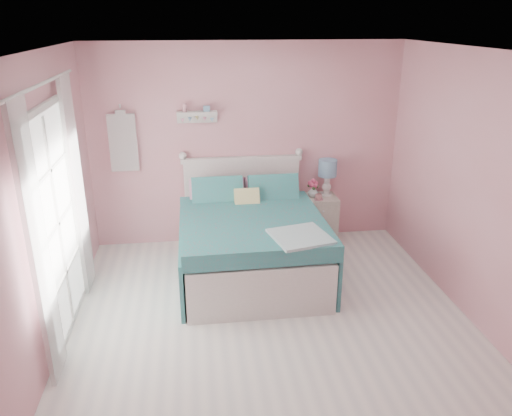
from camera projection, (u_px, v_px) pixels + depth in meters
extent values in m
plane|color=white|center=(274.00, 332.00, 4.84)|extent=(4.50, 4.50, 0.00)
plane|color=#D0848B|center=(247.00, 146.00, 6.46)|extent=(4.00, 0.00, 4.00)
plane|color=#D0848B|center=(356.00, 380.00, 2.29)|extent=(4.00, 0.00, 4.00)
plane|color=#D0848B|center=(38.00, 218.00, 4.13)|extent=(0.00, 4.50, 4.50)
plane|color=#D0848B|center=(488.00, 197.00, 4.62)|extent=(0.00, 4.50, 4.50)
plane|color=white|center=(278.00, 52.00, 3.91)|extent=(4.50, 4.50, 0.00)
cube|color=silver|center=(251.00, 257.00, 5.88)|extent=(1.50, 1.96, 0.42)
cube|color=silver|center=(251.00, 235.00, 5.77)|extent=(1.44, 1.90, 0.16)
cube|color=silver|center=(242.00, 201.00, 6.66)|extent=(1.51, 0.07, 1.11)
cube|color=silver|center=(242.00, 159.00, 6.45)|extent=(1.57, 0.09, 0.06)
cube|color=silver|center=(263.00, 294.00, 4.96)|extent=(1.51, 0.06, 0.56)
cube|color=teal|center=(252.00, 226.00, 5.57)|extent=(1.62, 1.70, 0.18)
cube|color=pink|center=(217.00, 194.00, 6.24)|extent=(0.68, 0.29, 0.43)
cube|color=pink|center=(272.00, 192.00, 6.32)|extent=(0.68, 0.29, 0.43)
cube|color=#CCBC59|center=(247.00, 201.00, 6.02)|extent=(0.30, 0.22, 0.31)
cube|color=beige|center=(319.00, 219.00, 6.70)|extent=(0.44, 0.41, 0.64)
cube|color=silver|center=(323.00, 211.00, 6.45)|extent=(0.38, 0.02, 0.16)
sphere|color=white|center=(323.00, 212.00, 6.43)|extent=(0.03, 0.03, 0.03)
cylinder|color=white|center=(326.00, 194.00, 6.65)|extent=(0.15, 0.15, 0.02)
cylinder|color=white|center=(327.00, 185.00, 6.60)|extent=(0.08, 0.08, 0.26)
cylinder|color=#75A2C3|center=(328.00, 168.00, 6.52)|extent=(0.24, 0.24, 0.22)
imported|color=silver|center=(313.00, 192.00, 6.55)|extent=(0.17, 0.17, 0.14)
imported|color=#D28C90|center=(319.00, 197.00, 6.46)|extent=(0.12, 0.12, 0.07)
sphere|color=#E54E7C|center=(313.00, 181.00, 6.50)|extent=(0.06, 0.06, 0.06)
sphere|color=#E54E7C|center=(316.00, 183.00, 6.54)|extent=(0.06, 0.06, 0.06)
sphere|color=#E54E7C|center=(310.00, 183.00, 6.51)|extent=(0.06, 0.06, 0.06)
sphere|color=#E54E7C|center=(315.00, 186.00, 6.50)|extent=(0.06, 0.06, 0.06)
sphere|color=#E54E7C|center=(311.00, 185.00, 6.49)|extent=(0.06, 0.06, 0.06)
cube|color=silver|center=(197.00, 113.00, 6.15)|extent=(0.50, 0.14, 0.04)
cube|color=silver|center=(197.00, 118.00, 6.23)|extent=(0.50, 0.03, 0.12)
cylinder|color=#D18C99|center=(184.00, 108.00, 6.10)|extent=(0.06, 0.06, 0.10)
cube|color=#75A2C3|center=(207.00, 109.00, 6.14)|extent=(0.08, 0.06, 0.07)
cube|color=white|center=(123.00, 143.00, 6.17)|extent=(0.34, 0.03, 0.72)
cube|color=silver|center=(39.00, 109.00, 4.21)|extent=(0.04, 1.32, 0.06)
cube|color=silver|center=(72.00, 321.00, 4.96)|extent=(0.04, 1.32, 0.06)
cube|color=silver|center=(39.00, 257.00, 4.01)|extent=(0.04, 0.06, 2.10)
cube|color=silver|center=(72.00, 203.00, 5.18)|extent=(0.04, 0.06, 2.10)
cube|color=white|center=(57.00, 224.00, 4.59)|extent=(0.02, 1.20, 2.04)
cube|color=white|center=(39.00, 249.00, 3.87)|extent=(0.04, 0.40, 2.32)
cube|color=white|center=(78.00, 188.00, 5.25)|extent=(0.04, 0.40, 2.32)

